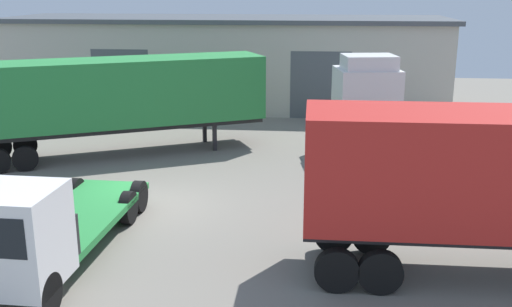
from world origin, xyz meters
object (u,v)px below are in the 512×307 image
object	(u,v)px
tractor_unit_white	(368,110)
container_trailer_teal	(504,176)
flatbed_truck_white	(31,230)
container_trailer_green	(123,94)

from	to	relation	value
tractor_unit_white	container_trailer_teal	size ratio (longest dim) A/B	0.72
flatbed_truck_white	container_trailer_green	bearing A→B (deg)	-171.64
container_trailer_teal	container_trailer_green	bearing A→B (deg)	140.78
container_trailer_green	tractor_unit_white	bearing A→B (deg)	-22.10
tractor_unit_white	container_trailer_teal	distance (m)	11.00
container_trailer_teal	flatbed_truck_white	bearing A→B (deg)	-173.75
tractor_unit_white	flatbed_truck_white	world-z (taller)	tractor_unit_white
container_trailer_green	container_trailer_teal	bearing A→B (deg)	-65.03
flatbed_truck_white	container_trailer_teal	distance (m)	11.27
tractor_unit_white	container_trailer_teal	world-z (taller)	tractor_unit_white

